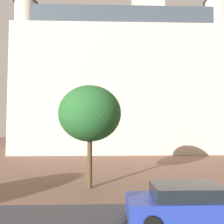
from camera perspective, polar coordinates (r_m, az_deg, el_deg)
The scene contains 3 objects.
landmark_building at distance 32.89m, azimuth 2.85°, elevation 7.68°, with size 28.53×10.36×31.46m.
car_blue at distance 9.79m, azimuth 18.40°, elevation -21.40°, with size 4.59×2.02×1.44m.
tree_curb_far at distance 13.59m, azimuth -5.66°, elevation -0.41°, with size 3.79×3.79×6.16m.
Camera 1 is at (-0.21, 1.66, 3.78)m, focal length 35.77 mm.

